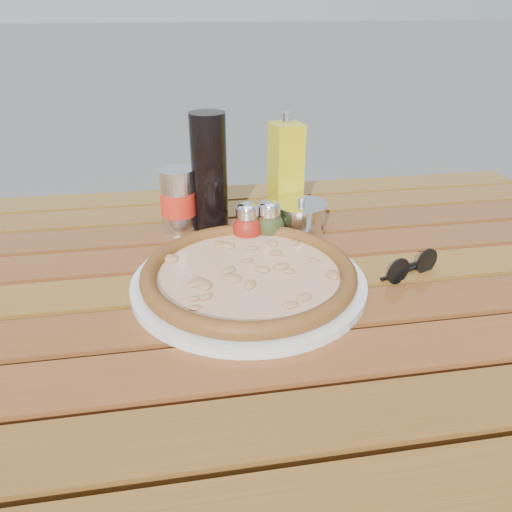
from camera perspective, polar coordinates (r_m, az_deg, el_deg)
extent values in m
cube|color=#381B0C|center=(1.53, 21.93, -6.21)|extent=(0.06, 0.06, 0.70)
cube|color=#371F0C|center=(0.82, 0.23, -5.60)|extent=(1.36, 0.86, 0.04)
cube|color=#512C0E|center=(0.57, 5.75, -19.13)|extent=(1.40, 0.09, 0.03)
cube|color=#57270F|center=(0.64, 3.39, -12.69)|extent=(1.40, 0.09, 0.03)
cube|color=#51260E|center=(0.72, 1.62, -7.58)|extent=(1.40, 0.09, 0.03)
cube|color=#5A350F|center=(0.80, 0.24, -3.50)|extent=(1.40, 0.09, 0.03)
cube|color=#52240E|center=(0.89, -0.87, -0.21)|extent=(1.40, 0.09, 0.03)
cube|color=#4F240D|center=(0.98, -1.78, 2.49)|extent=(1.40, 0.09, 0.03)
cube|color=#542F0E|center=(1.07, -2.53, 4.73)|extent=(1.40, 0.09, 0.03)
cube|color=#56350F|center=(1.17, -3.17, 6.61)|extent=(1.40, 0.09, 0.03)
cylinder|color=silver|center=(0.77, -0.82, -2.98)|extent=(0.46, 0.46, 0.01)
cylinder|color=beige|center=(0.77, -0.83, -2.21)|extent=(0.34, 0.34, 0.01)
torus|color=black|center=(0.76, -0.83, -1.88)|extent=(0.36, 0.36, 0.03)
ellipsoid|color=#AF2114|center=(0.89, -0.99, 3.07)|extent=(0.06, 0.06, 0.06)
cylinder|color=silver|center=(0.88, -1.00, 5.04)|extent=(0.04, 0.04, 0.02)
ellipsoid|color=white|center=(0.88, -1.01, 5.58)|extent=(0.04, 0.04, 0.02)
ellipsoid|color=#3A441B|center=(0.90, 1.53, 3.35)|extent=(0.07, 0.07, 0.06)
cylinder|color=white|center=(0.89, 1.56, 5.29)|extent=(0.05, 0.05, 0.02)
ellipsoid|color=silver|center=(0.89, 1.57, 5.83)|extent=(0.04, 0.04, 0.02)
cylinder|color=black|center=(0.94, -5.35, 9.45)|extent=(0.07, 0.07, 0.22)
cylinder|color=silver|center=(0.95, -8.89, 6.32)|extent=(0.08, 0.08, 0.12)
cylinder|color=red|center=(0.96, -8.87, 6.04)|extent=(0.08, 0.08, 0.04)
cube|color=gold|center=(0.99, 3.40, 9.54)|extent=(0.07, 0.07, 0.19)
cylinder|color=white|center=(0.96, 3.58, 15.50)|extent=(0.02, 0.02, 0.02)
cylinder|color=silver|center=(0.94, 5.15, 4.17)|extent=(0.09, 0.09, 0.05)
cylinder|color=silver|center=(0.93, 5.23, 5.81)|extent=(0.10, 0.10, 0.01)
sphere|color=white|center=(0.93, 5.25, 6.27)|extent=(0.01, 0.01, 0.01)
cylinder|color=black|center=(0.81, 15.97, -1.69)|extent=(0.04, 0.02, 0.04)
cylinder|color=black|center=(0.85, 18.94, -0.57)|extent=(0.04, 0.02, 0.04)
cube|color=black|center=(0.83, 17.53, -0.87)|extent=(0.02, 0.01, 0.00)
cube|color=black|center=(0.84, 16.31, -1.80)|extent=(0.09, 0.04, 0.00)
cube|color=black|center=(0.86, 16.94, -1.28)|extent=(0.09, 0.04, 0.00)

